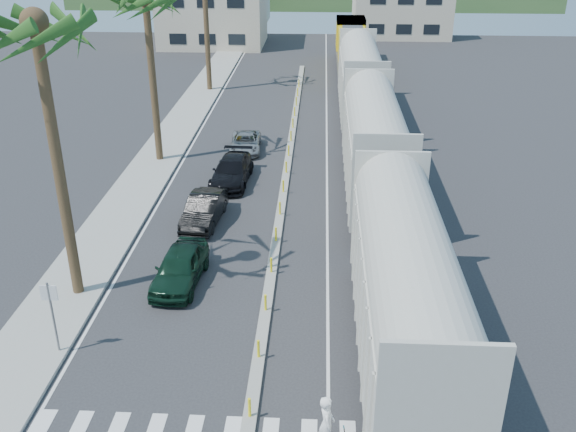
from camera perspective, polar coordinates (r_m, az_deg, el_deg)
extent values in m
plane|color=#28282B|center=(22.17, -3.13, -15.85)|extent=(140.00, 140.00, 0.00)
cube|color=gray|center=(45.25, -10.68, 6.28)|extent=(3.00, 90.00, 0.15)
cube|color=black|center=(46.92, 5.65, 7.24)|extent=(0.12, 100.00, 0.06)
cube|color=black|center=(47.01, 7.42, 7.18)|extent=(0.12, 100.00, 0.06)
cube|color=gray|center=(39.38, -0.16, 3.80)|extent=(0.45, 60.00, 0.15)
cylinder|color=yellow|center=(21.09, -3.45, -16.62)|extent=(0.10, 0.10, 0.70)
cylinder|color=yellow|center=(23.39, -2.65, -11.70)|extent=(0.10, 0.10, 0.70)
cylinder|color=yellow|center=(25.83, -2.02, -7.68)|extent=(0.10, 0.10, 0.70)
cylinder|color=yellow|center=(28.38, -1.50, -4.37)|extent=(0.10, 0.10, 0.70)
cylinder|color=yellow|center=(31.01, -1.08, -1.62)|extent=(0.10, 0.10, 0.70)
cylinder|color=yellow|center=(33.70, -0.73, 0.70)|extent=(0.10, 0.10, 0.70)
cylinder|color=yellow|center=(36.44, -0.42, 2.68)|extent=(0.10, 0.10, 0.70)
cylinder|color=yellow|center=(39.22, -0.16, 4.38)|extent=(0.10, 0.10, 0.70)
cylinder|color=yellow|center=(42.03, 0.06, 5.85)|extent=(0.10, 0.10, 0.70)
cylinder|color=yellow|center=(44.86, 0.26, 7.13)|extent=(0.10, 0.10, 0.70)
cylinder|color=yellow|center=(47.72, 0.44, 8.27)|extent=(0.10, 0.10, 0.70)
cylinder|color=yellow|center=(50.59, 0.60, 9.27)|extent=(0.10, 0.10, 0.70)
cylinder|color=yellow|center=(53.47, 0.74, 10.17)|extent=(0.10, 0.10, 0.70)
cylinder|color=yellow|center=(56.37, 0.86, 10.97)|extent=(0.10, 0.10, 0.70)
cylinder|color=yellow|center=(59.28, 0.98, 11.70)|extent=(0.10, 0.10, 0.70)
cube|color=silver|center=(44.91, -8.55, 6.20)|extent=(0.12, 90.00, 0.01)
cube|color=silver|center=(44.03, 3.47, 6.04)|extent=(0.12, 90.00, 0.01)
cube|color=#B8B6A8|center=(22.06, 10.34, -7.71)|extent=(3.00, 12.88, 3.40)
cylinder|color=#B8B6A8|center=(21.19, 10.70, -3.86)|extent=(2.90, 12.58, 2.90)
cube|color=black|center=(23.32, 9.91, -12.24)|extent=(2.60, 12.88, 1.00)
cube|color=#B8B6A8|center=(35.52, 7.66, 5.63)|extent=(3.00, 12.88, 3.40)
cylinder|color=#B8B6A8|center=(34.98, 7.82, 8.25)|extent=(2.90, 12.58, 2.90)
cube|color=black|center=(36.31, 7.46, 2.37)|extent=(2.60, 12.88, 1.00)
cube|color=#B8B6A8|center=(49.86, 6.46, 11.49)|extent=(3.00, 12.88, 3.40)
cylinder|color=#B8B6A8|center=(49.48, 6.56, 13.40)|extent=(2.90, 12.58, 2.90)
cube|color=black|center=(50.43, 6.34, 9.06)|extent=(2.60, 12.88, 1.00)
cube|color=#4C4C4F|center=(65.81, 5.69, 13.46)|extent=(3.00, 17.00, 0.50)
cube|color=gold|center=(64.52, 5.78, 14.62)|extent=(2.70, 12.24, 2.60)
cube|color=gold|center=(71.14, 5.57, 15.89)|extent=(3.00, 3.74, 3.20)
cube|color=black|center=(65.93, 5.66, 12.95)|extent=(2.60, 13.60, 0.90)
cylinder|color=brown|center=(26.30, -19.67, 3.64)|extent=(0.44, 0.44, 11.00)
sphere|color=#264F18|center=(24.91, -21.63, 15.77)|extent=(3.20, 3.20, 3.20)
cylinder|color=brown|center=(41.04, -11.90, 11.39)|extent=(0.44, 0.44, 10.00)
cylinder|color=brown|center=(58.06, -7.28, 16.75)|extent=(0.44, 0.44, 12.00)
cylinder|color=slate|center=(24.55, -20.11, -8.61)|extent=(0.08, 0.08, 3.00)
cube|color=silver|center=(23.98, -20.50, -6.42)|extent=(0.60, 0.04, 0.60)
cube|color=#BCAD96|center=(80.31, -6.67, 17.72)|extent=(12.00, 10.00, 8.00)
cube|color=#BCAD96|center=(87.81, 9.99, 17.85)|extent=(12.00, 10.00, 7.00)
imported|color=black|center=(28.05, -9.59, -4.51)|extent=(2.43, 4.78, 1.54)
imported|color=black|center=(33.26, -7.46, 0.59)|extent=(2.32, 4.76, 1.48)
imported|color=black|center=(38.09, -5.02, 4.01)|extent=(2.58, 5.33, 1.49)
imported|color=#949698|center=(43.37, -3.79, 6.55)|extent=(2.44, 4.47, 1.18)
imported|color=white|center=(19.13, 3.45, -17.95)|extent=(0.78, 0.59, 1.87)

